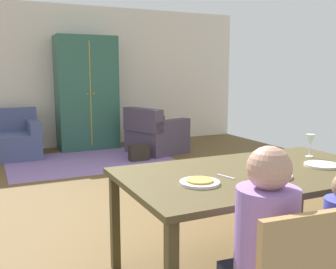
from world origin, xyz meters
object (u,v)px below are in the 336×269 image
(plate_near_man, at_px, (200,183))
(armoire, at_px, (87,93))
(dining_table, at_px, (255,179))
(plate_near_child, at_px, (273,176))
(plate_near_woman, at_px, (322,165))
(handbag, at_px, (139,153))
(person_man, at_px, (261,264))
(armchair, at_px, (155,135))
(person_child, at_px, (336,259))
(wine_glass, at_px, (310,141))

(plate_near_man, bearing_deg, armoire, 83.76)
(dining_table, distance_m, armoire, 5.16)
(plate_near_child, height_order, plate_near_woman, same)
(handbag, bearing_deg, person_man, -103.44)
(handbag, bearing_deg, plate_near_child, -97.98)
(plate_near_woman, height_order, armchair, armchair)
(plate_near_child, bearing_deg, plate_near_woman, 8.76)
(armchair, xyz_separation_m, armoire, (-0.99, 0.93, 0.73))
(person_man, height_order, armoire, armoire)
(person_child, bearing_deg, plate_near_child, 89.69)
(plate_near_child, xyz_separation_m, armoire, (0.06, 5.33, 0.28))
(plate_near_child, distance_m, plate_near_woman, 0.53)
(dining_table, relative_size, handbag, 5.90)
(dining_table, distance_m, person_child, 0.77)
(wine_glass, bearing_deg, person_child, -126.99)
(person_man, bearing_deg, armoire, 84.43)
(wine_glass, xyz_separation_m, armoire, (-0.62, 4.97, 0.16))
(plate_near_man, bearing_deg, handbag, 74.52)
(plate_near_child, relative_size, person_man, 0.23)
(person_man, relative_size, person_child, 1.20)
(plate_near_child, bearing_deg, person_child, -90.31)
(person_child, distance_m, handbag, 4.51)
(dining_table, bearing_deg, plate_near_child, -90.00)
(plate_near_woman, xyz_separation_m, armchair, (0.53, 4.32, -0.45))
(wine_glass, distance_m, handbag, 3.64)
(plate_near_child, xyz_separation_m, wine_glass, (0.68, 0.36, 0.12))
(plate_near_child, relative_size, plate_near_woman, 1.00)
(dining_table, distance_m, armchair, 4.37)
(plate_near_child, distance_m, armchair, 4.55)
(plate_near_child, height_order, handbag, plate_near_child)
(dining_table, bearing_deg, handbag, 81.64)
(dining_table, relative_size, plate_near_child, 7.55)
(dining_table, height_order, plate_near_man, plate_near_man)
(plate_near_woman, relative_size, wine_glass, 1.34)
(plate_near_woman, relative_size, armoire, 0.12)
(wine_glass, relative_size, person_child, 0.20)
(plate_near_man, xyz_separation_m, handbag, (1.07, 3.86, -0.64))
(armchair, distance_m, armoire, 1.54)
(plate_near_man, relative_size, plate_near_child, 1.00)
(handbag, bearing_deg, dining_table, -98.36)
(wine_glass, relative_size, armoire, 0.09)
(plate_near_man, distance_m, armoire, 5.31)
(plate_near_man, relative_size, armoire, 0.12)
(armoire, distance_m, handbag, 1.75)
(person_man, bearing_deg, handbag, 76.56)
(wine_glass, bearing_deg, plate_near_woman, -119.82)
(armoire, relative_size, handbag, 6.56)
(handbag, bearing_deg, plate_near_woman, -90.45)
(dining_table, bearing_deg, armoire, 89.37)
(plate_near_woman, height_order, handbag, plate_near_woman)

